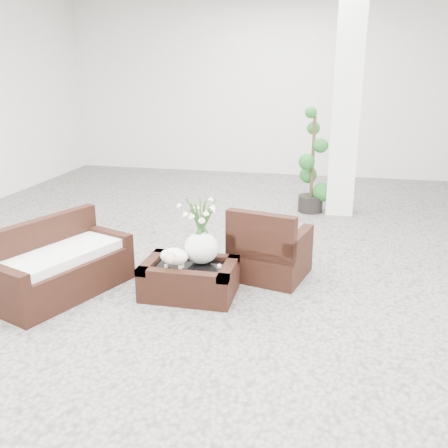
% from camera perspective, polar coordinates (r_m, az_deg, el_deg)
% --- Properties ---
extents(ground, '(11.00, 11.00, 0.00)m').
position_cam_1_polar(ground, '(5.48, 0.23, -5.88)').
color(ground, gray).
rests_on(ground, ground).
extents(column, '(0.40, 0.40, 3.50)m').
position_cam_1_polar(column, '(7.73, 13.86, 13.90)').
color(column, white).
rests_on(column, ground).
extents(coffee_table, '(0.90, 0.60, 0.31)m').
position_cam_1_polar(coffee_table, '(4.99, -3.96, -6.42)').
color(coffee_table, black).
rests_on(coffee_table, ground).
extents(sheep_figurine, '(0.28, 0.23, 0.21)m').
position_cam_1_polar(sheep_figurine, '(4.83, -5.72, -3.92)').
color(sheep_figurine, white).
rests_on(sheep_figurine, coffee_table).
extents(planter_narcissus, '(0.44, 0.44, 0.80)m').
position_cam_1_polar(planter_narcissus, '(4.85, -2.63, -0.05)').
color(planter_narcissus, white).
rests_on(planter_narcissus, coffee_table).
extents(tealight, '(0.04, 0.04, 0.03)m').
position_cam_1_polar(tealight, '(4.87, -0.53, -4.81)').
color(tealight, white).
rests_on(tealight, coffee_table).
extents(armchair, '(0.88, 0.86, 0.79)m').
position_cam_1_polar(armchair, '(5.36, 5.35, -1.99)').
color(armchair, black).
rests_on(armchair, ground).
extents(loveseat, '(1.10, 1.52, 0.73)m').
position_cam_1_polar(loveseat, '(5.19, -18.13, -3.83)').
color(loveseat, black).
rests_on(loveseat, ground).
extents(topiary, '(0.42, 0.42, 1.58)m').
position_cam_1_polar(topiary, '(7.79, 10.08, 7.03)').
color(topiary, '#1A511B').
rests_on(topiary, ground).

